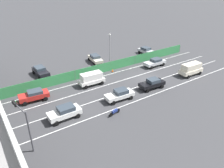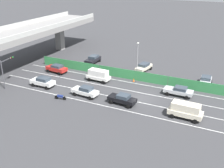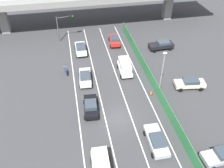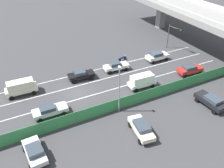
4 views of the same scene
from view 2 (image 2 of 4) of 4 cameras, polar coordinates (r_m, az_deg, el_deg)
ground_plane at (r=43.71m, az=6.25°, el=-2.88°), size 300.00×300.00×0.00m
lane_line_left_edge at (r=41.06m, az=-1.89°, el=-4.55°), size 0.14×44.62×0.01m
lane_line_mid_left at (r=43.77m, az=0.18°, el=-2.69°), size 0.14×44.62×0.01m
lane_line_mid_right at (r=46.57m, az=1.99°, el=-1.06°), size 0.14×44.62×0.01m
lane_line_right_edge at (r=49.45m, az=3.59°, el=0.39°), size 0.14×44.62×0.01m
elevated_overpass at (r=57.09m, az=-21.84°, el=8.60°), size 55.64×8.56×7.99m
green_fence at (r=50.30m, az=4.23°, el=1.89°), size 0.10×40.72×1.83m
car_van_cream at (r=38.54m, az=15.22°, el=-5.27°), size 2.17×4.69×2.23m
car_hatchback_white at (r=43.88m, az=-5.64°, el=-1.46°), size 2.20×4.54×1.64m
car_sedan_white at (r=48.76m, az=-14.32°, el=0.54°), size 2.05×4.30×1.70m
car_van_white at (r=49.51m, az=-2.88°, el=1.95°), size 2.13×4.42×2.15m
car_sedan_black at (r=41.15m, az=2.20°, el=-3.11°), size 2.25×4.45×1.61m
car_sedan_silver at (r=45.15m, az=13.88°, el=-1.38°), size 2.06×4.66×1.54m
car_sedan_red at (r=54.80m, az=-11.55°, el=3.28°), size 2.35×4.44×1.62m
motorcycle at (r=43.45m, az=-10.82°, el=-2.67°), size 0.64×1.93×0.93m
parked_wagon_silver at (r=50.49m, az=19.12°, el=0.67°), size 4.38×2.24×1.60m
parked_sedan_cream at (r=54.91m, az=6.70°, el=3.62°), size 4.70×2.45×1.60m
parked_sedan_dark at (r=59.35m, az=-4.01°, el=5.23°), size 4.63×2.21×1.63m
traffic_light at (r=49.74m, az=-21.35°, el=3.40°), size 3.31×0.76×5.08m
street_lamp at (r=49.25m, az=5.36°, el=5.57°), size 0.60×0.36×7.09m
traffic_cone at (r=49.65m, az=4.59°, el=0.82°), size 0.47×0.47×0.64m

